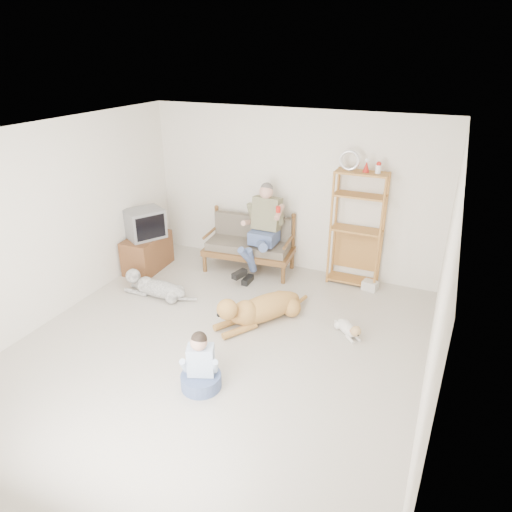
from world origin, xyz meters
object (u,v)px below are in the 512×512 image
at_px(golden_retriever, 258,309).
at_px(tv_stand, 147,252).
at_px(loveseat, 250,243).
at_px(etagere, 357,228).

bearing_deg(golden_retriever, tv_stand, -165.40).
xyz_separation_m(loveseat, etagere, (1.75, 0.19, 0.47)).
bearing_deg(tv_stand, loveseat, 21.01).
relative_size(loveseat, golden_retriever, 1.05).
xyz_separation_m(loveseat, tv_stand, (-1.64, -0.72, -0.19)).
bearing_deg(tv_stand, etagere, 12.38).
bearing_deg(etagere, loveseat, -173.82).
bearing_deg(etagere, tv_stand, -165.04).
bearing_deg(golden_retriever, loveseat, 150.81).
bearing_deg(golden_retriever, etagere, 93.99).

